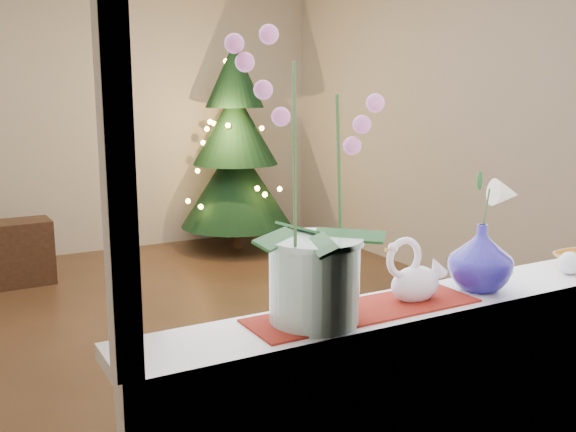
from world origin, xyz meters
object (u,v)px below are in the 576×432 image
object	(u,v)px
side_table	(6,254)
orchid_pot	(315,181)
swan	(416,270)
blue_vase	(481,252)
xmas_tree	(235,148)
paperweight	(570,263)

from	to	relation	value
side_table	orchid_pot	bearing A→B (deg)	-85.68
orchid_pot	swan	distance (m)	0.46
orchid_pot	blue_vase	bearing A→B (deg)	-0.10
xmas_tree	side_table	size ratio (longest dim) A/B	2.89
orchid_pot	paperweight	xyz separation A→B (m)	(1.00, -0.02, -0.34)
swan	side_table	xyz separation A→B (m)	(-0.76, 4.04, -0.75)
swan	side_table	distance (m)	4.18
xmas_tree	paperweight	bearing A→B (deg)	-99.59
orchid_pot	side_table	size ratio (longest dim) A/B	1.10
paperweight	orchid_pot	bearing A→B (deg)	178.58
orchid_pot	paperweight	bearing A→B (deg)	-1.42
blue_vase	xmas_tree	world-z (taller)	xmas_tree
orchid_pot	blue_vase	xyz separation A→B (m)	(0.60, -0.00, -0.26)
paperweight	xmas_tree	distance (m)	4.41
orchid_pot	paperweight	size ratio (longest dim) A/B	9.85
side_table	xmas_tree	bearing A→B (deg)	5.87
paperweight	blue_vase	bearing A→B (deg)	176.55
orchid_pot	side_table	bearing A→B (deg)	95.80
swan	xmas_tree	bearing A→B (deg)	70.57
xmas_tree	blue_vase	bearing A→B (deg)	-104.62
side_table	paperweight	bearing A→B (deg)	-72.40
swan	paperweight	bearing A→B (deg)	-4.57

